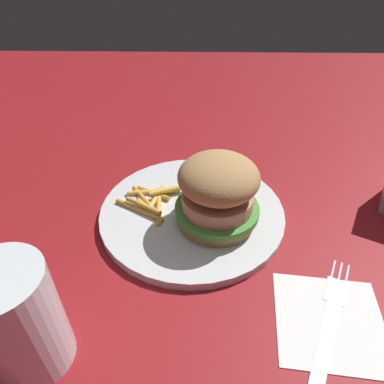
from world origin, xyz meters
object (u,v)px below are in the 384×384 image
(fries_pile, at_px, (151,200))
(plate, at_px, (192,212))
(napkin, at_px, (330,321))
(fork, at_px, (331,318))
(drink_glass, at_px, (21,325))
(sandwich, at_px, (218,193))

(fries_pile, bearing_deg, plate, -101.74)
(napkin, xyz_separation_m, fork, (0.00, -0.00, 0.00))
(plate, xyz_separation_m, drink_glass, (-0.20, 0.14, 0.05))
(plate, distance_m, fries_pile, 0.06)
(plate, bearing_deg, sandwich, -125.97)
(sandwich, relative_size, fries_pile, 1.12)
(plate, relative_size, sandwich, 2.31)
(plate, xyz_separation_m, napkin, (-0.16, -0.15, -0.01))
(fries_pile, bearing_deg, napkin, -130.29)
(fries_pile, bearing_deg, sandwich, -111.55)
(sandwich, height_order, fork, sandwich)
(napkin, bearing_deg, sandwich, 39.49)
(sandwich, height_order, fries_pile, sandwich)
(drink_glass, bearing_deg, fork, -81.62)
(fries_pile, xyz_separation_m, napkin, (-0.17, -0.20, -0.02))
(plate, height_order, napkin, plate)
(plate, distance_m, fork, 0.22)
(plate, bearing_deg, fries_pile, 78.26)
(fork, bearing_deg, plate, 42.58)
(plate, distance_m, napkin, 0.22)
(fries_pile, height_order, napkin, fries_pile)
(fries_pile, relative_size, napkin, 0.89)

